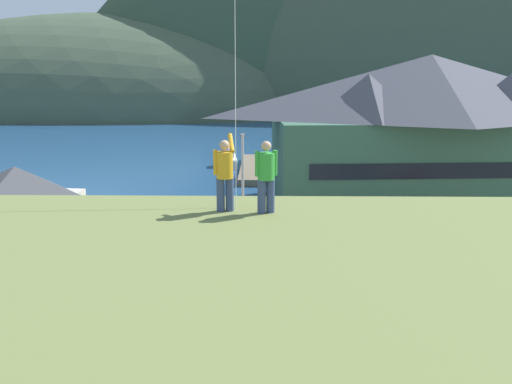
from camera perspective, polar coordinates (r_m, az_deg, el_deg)
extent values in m
plane|color=#66604C|center=(21.50, 3.32, -16.37)|extent=(600.00, 600.00, 0.00)
cube|color=gray|center=(25.93, 2.87, -10.75)|extent=(40.00, 20.00, 0.10)
cube|color=navy|center=(79.35, 1.57, 5.81)|extent=(360.00, 84.00, 0.03)
ellipsoid|color=#42513D|center=(143.02, -15.95, 8.75)|extent=(141.27, 70.29, 50.22)
ellipsoid|color=#334733|center=(136.24, 5.36, 8.99)|extent=(126.10, 49.37, 92.03)
ellipsoid|color=#3D4C38|center=(138.12, 17.89, 8.47)|extent=(119.16, 56.66, 94.74)
cube|color=#38604C|center=(42.63, 18.42, 3.20)|extent=(24.24, 12.08, 7.13)
cube|color=black|center=(37.71, 21.32, 2.24)|extent=(20.05, 1.33, 1.10)
pyramid|color=#4C4C56|center=(42.04, 19.04, 11.20)|extent=(25.72, 13.23, 4.78)
pyramid|color=#4C4C56|center=(38.64, 12.50, 10.43)|extent=(6.20, 6.20, 3.35)
pyramid|color=#4C4C56|center=(42.64, 26.63, 9.60)|extent=(6.20, 6.20, 3.35)
cube|color=beige|center=(32.01, -24.97, -3.82)|extent=(6.10, 5.63, 3.71)
pyramid|color=#47474C|center=(31.36, -25.47, 1.01)|extent=(6.60, 6.18, 1.80)
cube|color=#474C56|center=(41.93, 7.26, 0.53)|extent=(4.35, 4.26, 2.68)
pyramid|color=#47474C|center=(41.52, 7.34, 3.25)|extent=(4.70, 4.67, 1.37)
cube|color=black|center=(40.09, 7.28, -0.67)|extent=(1.10, 0.16, 1.88)
cube|color=#70604C|center=(54.78, -0.04, 2.65)|extent=(3.20, 14.87, 0.70)
cube|color=silver|center=(58.56, -3.13, 3.44)|extent=(2.43, 5.80, 0.90)
cube|color=white|center=(58.47, -3.14, 3.95)|extent=(2.35, 5.63, 0.16)
cube|color=silver|center=(57.95, -3.13, 4.50)|extent=(1.45, 1.82, 1.10)
cylinder|color=black|center=(31.47, 24.85, -6.85)|extent=(0.65, 0.24, 0.64)
cylinder|color=black|center=(29.94, 26.34, -8.04)|extent=(0.65, 0.24, 0.64)
cube|color=#B28923|center=(28.47, -8.20, -6.93)|extent=(4.33, 2.12, 0.80)
cube|color=olive|center=(28.23, -8.56, -5.51)|extent=(2.22, 1.76, 0.70)
cube|color=black|center=(28.24, -8.55, -5.58)|extent=(2.26, 1.80, 0.32)
cylinder|color=black|center=(27.67, -5.47, -8.35)|extent=(0.66, 0.27, 0.64)
cylinder|color=black|center=(29.38, -5.36, -7.02)|extent=(0.66, 0.27, 0.64)
cylinder|color=black|center=(27.91, -11.14, -8.37)|extent=(0.66, 0.27, 0.64)
cylinder|color=black|center=(29.61, -10.69, -7.04)|extent=(0.66, 0.27, 0.64)
cube|color=#9EA3A8|center=(27.97, 7.94, -7.31)|extent=(4.30, 2.06, 0.80)
cube|color=gray|center=(27.74, 8.30, -5.85)|extent=(2.20, 1.73, 0.70)
cube|color=black|center=(27.75, 8.30, -5.91)|extent=(2.24, 1.76, 0.32)
cylinder|color=black|center=(28.75, 4.88, -7.48)|extent=(0.65, 0.26, 0.64)
cylinder|color=black|center=(27.06, 5.39, -8.88)|extent=(0.65, 0.26, 0.64)
cylinder|color=black|center=(29.22, 10.24, -7.30)|extent=(0.65, 0.26, 0.64)
cylinder|color=black|center=(27.56, 11.08, -8.65)|extent=(0.65, 0.26, 0.64)
cylinder|color=black|center=(25.35, 23.45, -11.61)|extent=(0.64, 0.22, 0.64)
cylinder|color=black|center=(23.84, 25.14, -13.41)|extent=(0.64, 0.22, 0.64)
cube|color=black|center=(20.81, -9.66, -15.06)|extent=(4.23, 1.87, 0.80)
cube|color=black|center=(20.44, -9.32, -13.23)|extent=(2.12, 1.63, 0.70)
cube|color=black|center=(20.45, -9.32, -13.32)|extent=(2.17, 1.67, 0.32)
cylinder|color=black|center=(22.04, -12.83, -14.66)|extent=(0.64, 0.23, 0.64)
cylinder|color=black|center=(20.49, -13.99, -17.06)|extent=(0.64, 0.23, 0.64)
cylinder|color=black|center=(21.62, -5.51, -14.96)|extent=(0.64, 0.23, 0.64)
cylinder|color=black|center=(20.04, -6.03, -17.46)|extent=(0.64, 0.23, 0.64)
cylinder|color=#ADADB2|center=(30.00, -1.50, -0.17)|extent=(0.16, 0.16, 7.00)
cube|color=#4C4C51|center=(29.73, -1.51, 6.38)|extent=(0.24, 0.70, 0.20)
cylinder|color=#384770|center=(12.27, -4.02, -0.31)|extent=(0.20, 0.20, 0.82)
cylinder|color=#384770|center=(12.29, -3.00, -0.27)|extent=(0.20, 0.20, 0.82)
cylinder|color=gold|center=(12.12, -3.56, 3.06)|extent=(0.40, 0.40, 0.64)
sphere|color=tan|center=(12.04, -3.59, 5.31)|extent=(0.24, 0.24, 0.24)
cylinder|color=gold|center=(12.24, -2.84, 5.54)|extent=(0.21, 0.57, 0.43)
cylinder|color=gold|center=(12.09, -4.60, 3.35)|extent=(0.11, 0.11, 0.60)
cylinder|color=#384770|center=(12.08, 0.64, -0.50)|extent=(0.20, 0.20, 0.82)
cylinder|color=#384770|center=(12.14, 1.64, -0.43)|extent=(0.20, 0.20, 0.82)
cylinder|color=green|center=(11.95, 1.16, 2.93)|extent=(0.40, 0.40, 0.64)
sphere|color=tan|center=(11.87, 1.17, 5.21)|extent=(0.24, 0.24, 0.24)
cylinder|color=green|center=(11.88, 0.14, 3.21)|extent=(0.11, 0.11, 0.60)
cylinder|color=green|center=(12.00, 2.17, 3.31)|extent=(0.11, 0.11, 0.60)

